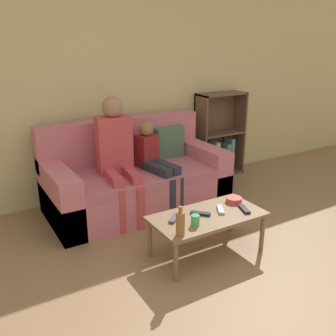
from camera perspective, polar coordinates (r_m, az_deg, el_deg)
wall_back at (r=4.37m, az=-10.06°, el=12.39°), size 12.00×0.06×2.60m
couch at (r=4.16m, az=-4.90°, el=-1.87°), size 1.92×0.94×0.94m
bookshelf at (r=5.16m, az=7.49°, el=3.57°), size 0.68×0.28×1.12m
coffee_table at (r=3.23m, az=6.02°, el=-7.72°), size 0.98×0.50×0.37m
person_adult at (r=3.85m, az=-7.87°, el=2.80°), size 0.39×0.67×1.25m
person_child at (r=4.02m, az=-1.89°, el=1.02°), size 0.31×0.66×0.96m
cup_near at (r=3.02m, az=4.18°, el=-7.93°), size 0.07×0.07×0.09m
tv_remote_0 at (r=3.34m, az=11.54°, el=-6.15°), size 0.10×0.18×0.02m
tv_remote_1 at (r=3.12m, az=0.95°, el=-7.66°), size 0.16×0.15×0.02m
tv_remote_2 at (r=3.30m, az=7.99°, el=-6.29°), size 0.13×0.17×0.02m
tv_remote_3 at (r=3.21m, az=4.97°, el=-6.92°), size 0.15×0.16×0.02m
snack_bowl at (r=3.48m, az=10.00°, el=-4.77°), size 0.15×0.15×0.05m
bottle at (r=2.84m, az=1.90°, el=-8.39°), size 0.07×0.07×0.24m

